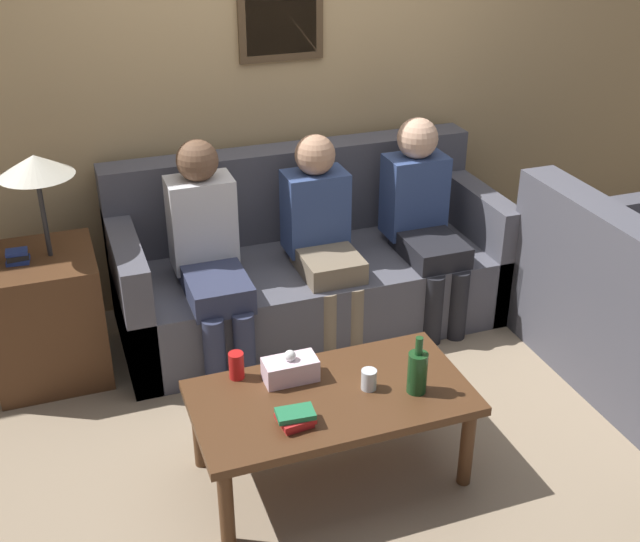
{
  "coord_description": "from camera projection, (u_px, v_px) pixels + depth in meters",
  "views": [
    {
      "loc": [
        -1.31,
        -3.32,
        2.43
      ],
      "look_at": [
        -0.17,
        -0.15,
        0.66
      ],
      "focal_mm": 45.0,
      "sensor_mm": 36.0,
      "label": 1
    }
  ],
  "objects": [
    {
      "name": "tissue_box",
      "position": [
        290.0,
        369.0,
        3.41
      ],
      "size": [
        0.23,
        0.12,
        0.15
      ],
      "color": "silver",
      "rests_on": "coffee_table"
    },
    {
      "name": "side_table_with_lamp",
      "position": [
        46.0,
        308.0,
        4.05
      ],
      "size": [
        0.55,
        0.55,
        1.19
      ],
      "color": "#4C2D19",
      "rests_on": "ground_plane"
    },
    {
      "name": "ground_plane",
      "position": [
        341.0,
        363.0,
        4.29
      ],
      "size": [
        16.0,
        16.0,
        0.0
      ],
      "primitive_type": "plane",
      "color": "gray"
    },
    {
      "name": "person_middle",
      "position": [
        322.0,
        232.0,
        4.32
      ],
      "size": [
        0.34,
        0.57,
        1.12
      ],
      "color": "#756651",
      "rests_on": "ground_plane"
    },
    {
      "name": "coffee_table",
      "position": [
        331.0,
        404.0,
        3.37
      ],
      "size": [
        1.17,
        0.62,
        0.43
      ],
      "color": "#4C2D19",
      "rests_on": "ground_plane"
    },
    {
      "name": "drinking_glass",
      "position": [
        369.0,
        379.0,
        3.36
      ],
      "size": [
        0.07,
        0.07,
        0.09
      ],
      "color": "silver",
      "rests_on": "coffee_table"
    },
    {
      "name": "person_right",
      "position": [
        423.0,
        214.0,
        4.5
      ],
      "size": [
        0.34,
        0.62,
        1.15
      ],
      "color": "black",
      "rests_on": "ground_plane"
    },
    {
      "name": "wine_bottle",
      "position": [
        417.0,
        371.0,
        3.31
      ],
      "size": [
        0.08,
        0.08,
        0.26
      ],
      "color": "#19421E",
      "rests_on": "coffee_table"
    },
    {
      "name": "person_left",
      "position": [
        208.0,
        248.0,
        4.12
      ],
      "size": [
        0.34,
        0.65,
        1.16
      ],
      "color": "#2D334C",
      "rests_on": "ground_plane"
    },
    {
      "name": "book_stack",
      "position": [
        295.0,
        418.0,
        3.15
      ],
      "size": [
        0.16,
        0.13,
        0.06
      ],
      "color": "red",
      "rests_on": "coffee_table"
    },
    {
      "name": "couch_main",
      "position": [
        308.0,
        267.0,
        4.6
      ],
      "size": [
        2.17,
        0.9,
        0.94
      ],
      "color": "#4C4C56",
      "rests_on": "ground_plane"
    },
    {
      "name": "soda_can",
      "position": [
        236.0,
        365.0,
        3.42
      ],
      "size": [
        0.07,
        0.07,
        0.12
      ],
      "color": "red",
      "rests_on": "coffee_table"
    },
    {
      "name": "wall_back",
      "position": [
        280.0,
        77.0,
        4.53
      ],
      "size": [
        9.0,
        0.08,
        2.6
      ],
      "color": "tan",
      "rests_on": "ground_plane"
    }
  ]
}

